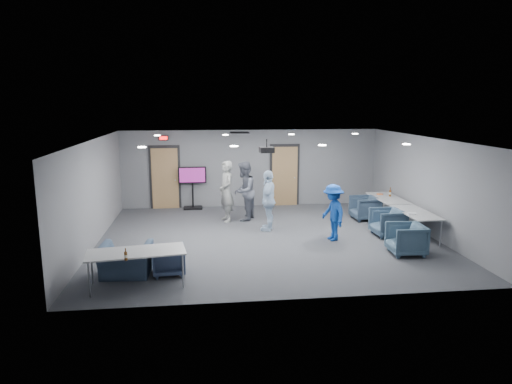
{
  "coord_description": "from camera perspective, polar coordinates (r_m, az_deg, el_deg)",
  "views": [
    {
      "loc": [
        -1.71,
        -11.88,
        3.63
      ],
      "look_at": [
        -0.25,
        0.41,
        1.2
      ],
      "focal_mm": 32.0,
      "sensor_mm": 36.0,
      "label": 1
    }
  ],
  "objects": [
    {
      "name": "hvac_diffuser",
      "position": [
        14.76,
        -2.08,
        7.43
      ],
      "size": [
        0.6,
        0.6,
        0.03
      ],
      "primitive_type": "cube",
      "color": "black",
      "rests_on": "ceiling"
    },
    {
      "name": "chair_right_b",
      "position": [
        13.15,
        16.13,
        -3.67
      ],
      "size": [
        0.87,
        0.85,
        0.75
      ],
      "primitive_type": "imported",
      "rotation": [
        0.0,
        0.0,
        -1.52
      ],
      "color": "#3D5369",
      "rests_on": "floor"
    },
    {
      "name": "chair_front_a",
      "position": [
        10.07,
        -10.85,
        -8.33
      ],
      "size": [
        0.73,
        0.75,
        0.63
      ],
      "primitive_type": "imported",
      "rotation": [
        0.0,
        0.0,
        3.23
      ],
      "color": "#3D4C6A",
      "rests_on": "floor"
    },
    {
      "name": "person_b",
      "position": [
        14.18,
        -1.51,
        0.12
      ],
      "size": [
        0.99,
        1.1,
        1.85
      ],
      "primitive_type": "imported",
      "rotation": [
        0.0,
        0.0,
        -1.96
      ],
      "color": "slate",
      "rests_on": "floor"
    },
    {
      "name": "table_right_b",
      "position": [
        13.07,
        19.35,
        -2.56
      ],
      "size": [
        0.75,
        1.8,
        0.73
      ],
      "rotation": [
        0.0,
        0.0,
        1.57
      ],
      "color": "#B6B9BB",
      "rests_on": "floor"
    },
    {
      "name": "chair_right_c",
      "position": [
        11.69,
        18.25,
        -5.63
      ],
      "size": [
        0.87,
        0.85,
        0.75
      ],
      "primitive_type": "imported",
      "rotation": [
        0.0,
        0.0,
        -1.63
      ],
      "color": "#3E576B",
      "rests_on": "floor"
    },
    {
      "name": "person_a",
      "position": [
        14.08,
        -3.73,
        0.08
      ],
      "size": [
        0.63,
        0.79,
        1.88
      ],
      "primitive_type": "imported",
      "rotation": [
        0.0,
        0.0,
        -1.27
      ],
      "color": "gray",
      "rests_on": "floor"
    },
    {
      "name": "exit_sign",
      "position": [
        15.91,
        -11.49,
        6.64
      ],
      "size": [
        0.32,
        0.08,
        0.16
      ],
      "color": "black",
      "rests_on": "wall_back"
    },
    {
      "name": "downlights",
      "position": [
        12.04,
        1.42,
        6.6
      ],
      "size": [
        6.18,
        3.78,
        0.02
      ],
      "color": "white",
      "rests_on": "ceiling"
    },
    {
      "name": "wall_right",
      "position": [
        13.6,
        20.51,
        0.74
      ],
      "size": [
        0.02,
        8.0,
        2.7
      ],
      "primitive_type": "cube",
      "color": "slate",
      "rests_on": "floor"
    },
    {
      "name": "wrapper",
      "position": [
        12.72,
        18.93,
        -2.58
      ],
      "size": [
        0.23,
        0.19,
        0.05
      ],
      "primitive_type": "cube",
      "rotation": [
        0.0,
        0.0,
        -0.28
      ],
      "color": "white",
      "rests_on": "table_right_b"
    },
    {
      "name": "projector",
      "position": [
        12.14,
        1.35,
        5.31
      ],
      "size": [
        0.39,
        0.37,
        0.36
      ],
      "rotation": [
        0.0,
        0.0,
        0.06
      ],
      "color": "black",
      "rests_on": "ceiling"
    },
    {
      "name": "floor",
      "position": [
        12.54,
        1.36,
        -5.73
      ],
      "size": [
        9.0,
        9.0,
        0.0
      ],
      "primitive_type": "plane",
      "color": "#393B40",
      "rests_on": "ground"
    },
    {
      "name": "table_front_left",
      "position": [
        9.45,
        -14.75,
        -7.42
      ],
      "size": [
        2.02,
        1.06,
        0.73
      ],
      "rotation": [
        0.0,
        0.0,
        0.14
      ],
      "color": "#B6B9BB",
      "rests_on": "floor"
    },
    {
      "name": "person_d",
      "position": [
        12.31,
        9.58,
        -2.54
      ],
      "size": [
        0.75,
        1.07,
        1.52
      ],
      "primitive_type": "imported",
      "rotation": [
        0.0,
        0.0,
        -1.37
      ],
      "color": "navy",
      "rests_on": "floor"
    },
    {
      "name": "wall_back",
      "position": [
        16.13,
        -0.63,
        2.99
      ],
      "size": [
        9.0,
        0.02,
        2.7
      ],
      "primitive_type": "cube",
      "color": "slate",
      "rests_on": "floor"
    },
    {
      "name": "wall_left",
      "position": [
        12.41,
        -19.64,
        -0.13
      ],
      "size": [
        0.02,
        8.0,
        2.7
      ],
      "primitive_type": "cube",
      "color": "slate",
      "rests_on": "floor"
    },
    {
      "name": "door_right",
      "position": [
        16.3,
        3.59,
        2.05
      ],
      "size": [
        1.06,
        0.17,
        2.24
      ],
      "color": "black",
      "rests_on": "wall_back"
    },
    {
      "name": "bottle_right",
      "position": [
        14.94,
        16.42,
        -0.13
      ],
      "size": [
        0.08,
        0.08,
        0.29
      ],
      "color": "#5F3510",
      "rests_on": "table_right_a"
    },
    {
      "name": "ceiling",
      "position": [
        12.04,
        1.42,
        6.67
      ],
      "size": [
        9.0,
        9.0,
        0.0
      ],
      "primitive_type": "plane",
      "rotation": [
        3.14,
        0.0,
        0.0
      ],
      "color": "silver",
      "rests_on": "wall_back"
    },
    {
      "name": "chair_right_a",
      "position": [
        14.76,
        13.45,
        -1.95
      ],
      "size": [
        0.85,
        0.83,
        0.75
      ],
      "primitive_type": "imported",
      "rotation": [
        0.0,
        0.0,
        -1.53
      ],
      "color": "#314256",
      "rests_on": "floor"
    },
    {
      "name": "table_right_a",
      "position": [
        14.75,
        16.15,
        -0.85
      ],
      "size": [
        0.77,
        1.85,
        0.73
      ],
      "rotation": [
        0.0,
        0.0,
        1.57
      ],
      "color": "#B6B9BB",
      "rests_on": "floor"
    },
    {
      "name": "chair_front_b",
      "position": [
        10.17,
        -15.99,
        -8.21
      ],
      "size": [
        1.12,
        0.99,
        0.68
      ],
      "primitive_type": "imported",
      "rotation": [
        0.0,
        0.0,
        3.07
      ],
      "color": "#3C4F68",
      "rests_on": "floor"
    },
    {
      "name": "snack_box",
      "position": [
        15.13,
        15.22,
        -0.26
      ],
      "size": [
        0.19,
        0.14,
        0.04
      ],
      "primitive_type": "cube",
      "rotation": [
        0.0,
        0.0,
        0.16
      ],
      "color": "#CB6532",
      "rests_on": "table_right_a"
    },
    {
      "name": "wall_front",
      "position": [
        8.38,
        5.27,
        -4.74
      ],
      "size": [
        9.0,
        0.02,
        2.7
      ],
      "primitive_type": "cube",
      "color": "slate",
      "rests_on": "floor"
    },
    {
      "name": "bottle_front",
      "position": [
        8.94,
        -15.96,
        -7.69
      ],
      "size": [
        0.06,
        0.06,
        0.24
      ],
      "color": "#5F3510",
      "rests_on": "table_front_left"
    },
    {
      "name": "door_left",
      "position": [
        16.09,
        -11.29,
        1.73
      ],
      "size": [
        1.06,
        0.17,
        2.24
      ],
      "color": "black",
      "rests_on": "wall_back"
    },
    {
      "name": "tv_stand",
      "position": [
        15.88,
        -7.94,
        0.86
      ],
      "size": [
        0.96,
        0.46,
        1.47
      ],
      "color": "black",
      "rests_on": "floor"
    },
    {
      "name": "person_c",
      "position": [
        13.08,
        1.57,
        -1.06
      ],
      "size": [
        0.74,
        1.11,
        1.75
      ],
      "primitive_type": "imported",
      "rotation": [
        0.0,
        0.0,
        -1.91
      ],
      "color": "silver",
      "rests_on": "floor"
    }
  ]
}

